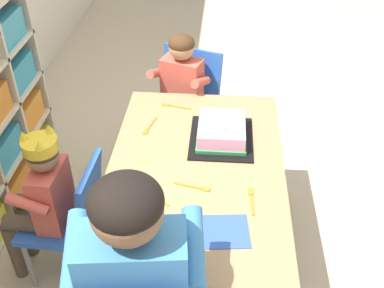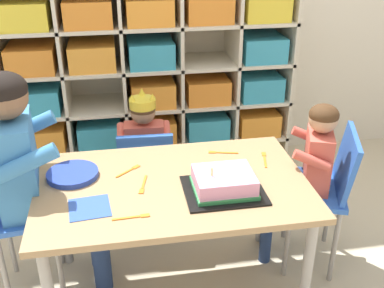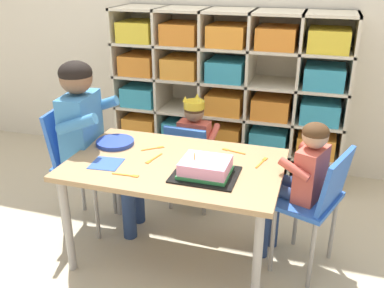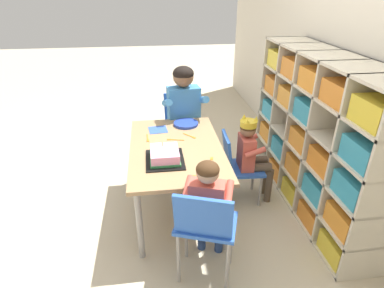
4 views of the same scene
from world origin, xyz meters
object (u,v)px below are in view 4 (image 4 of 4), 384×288
child_with_crown (251,150)px  fork_near_child_seat (190,136)px  activity_table (176,154)px  fork_near_cake_tray (174,140)px  paper_plate_stack (186,124)px  fork_at_table_front_edge (211,161)px  fork_scattered_mid_table (203,176)px  classroom_chair_adult_side (183,124)px  fork_by_napkin (148,138)px  guest_at_table_side (208,201)px  birthday_cake_on_tray (165,156)px  classroom_chair_blue (237,164)px  classroom_chair_guest_side (205,226)px  adult_helper_seated (185,111)px

child_with_crown → fork_near_child_seat: child_with_crown is taller
activity_table → fork_near_cake_tray: size_ratio=7.97×
paper_plate_stack → fork_at_table_front_edge: bearing=8.7°
paper_plate_stack → fork_scattered_mid_table: bearing=0.7°
classroom_chair_adult_side → fork_by_napkin: bearing=-130.3°
child_with_crown → guest_at_table_side: (0.73, -0.50, 0.07)m
paper_plate_stack → fork_scattered_mid_table: 0.87m
child_with_crown → birthday_cake_on_tray: size_ratio=2.44×
child_with_crown → fork_by_napkin: (-0.10, -0.86, 0.11)m
classroom_chair_blue → paper_plate_stack: bearing=52.6°
birthday_cake_on_tray → fork_scattered_mid_table: (0.25, 0.24, -0.03)m
classroom_chair_adult_side → fork_near_cake_tray: 0.60m
activity_table → guest_at_table_side: (0.66, 0.14, 0.02)m
classroom_chair_blue → fork_near_cake_tray: bearing=87.8°
classroom_chair_adult_side → birthday_cake_on_tray: classroom_chair_adult_side is taller
classroom_chair_blue → fork_scattered_mid_table: bearing=146.2°
fork_scattered_mid_table → fork_near_cake_tray: bearing=-63.2°
classroom_chair_guest_side → birthday_cake_on_tray: size_ratio=2.21×
fork_near_cake_tray → classroom_chair_adult_side: bearing=90.7°
adult_helper_seated → fork_near_child_seat: (0.40, -0.00, -0.07)m
child_with_crown → activity_table: bearing=99.4°
classroom_chair_adult_side → fork_by_napkin: 0.63m
activity_table → birthday_cake_on_tray: (0.20, -0.10, 0.10)m
fork_near_child_seat → fork_at_table_front_edge: 0.45m
classroom_chair_blue → fork_at_table_front_edge: classroom_chair_blue is taller
classroom_chair_blue → fork_near_child_seat: 0.47m
activity_table → child_with_crown: 0.65m
classroom_chair_blue → paper_plate_stack: 0.59m
fork_scattered_mid_table → classroom_chair_adult_side: bearing=-76.3°
classroom_chair_guest_side → fork_near_child_seat: bearing=-72.4°
activity_table → guest_at_table_side: size_ratio=1.33×
classroom_chair_adult_side → birthday_cake_on_tray: 0.93m
activity_table → classroom_chair_blue: (-0.08, 0.53, -0.18)m
fork_near_child_seat → activity_table: bearing=101.9°
child_with_crown → fork_at_table_front_edge: 0.54m
classroom_chair_guest_side → fork_at_table_front_edge: bearing=-85.0°
guest_at_table_side → activity_table: bearing=-58.5°
activity_table → classroom_chair_adult_side: bearing=169.8°
activity_table → fork_near_child_seat: fork_near_child_seat is taller
child_with_crown → fork_scattered_mid_table: 0.73m
classroom_chair_blue → fork_by_napkin: 0.80m
paper_plate_stack → fork_scattered_mid_table: size_ratio=1.52×
guest_at_table_side → paper_plate_stack: (-1.08, -0.01, 0.06)m
activity_table → fork_scattered_mid_table: (0.45, 0.14, 0.07)m
child_with_crown → adult_helper_seated: adult_helper_seated is taller
fork_scattered_mid_table → fork_by_napkin: bearing=-47.2°
child_with_crown → fork_near_cake_tray: (-0.05, -0.64, 0.11)m
fork_near_cake_tray → adult_helper_seated: bearing=86.0°
birthday_cake_on_tray → classroom_chair_adult_side: bearing=166.0°
fork_near_child_seat → classroom_chair_adult_side: bearing=-39.1°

